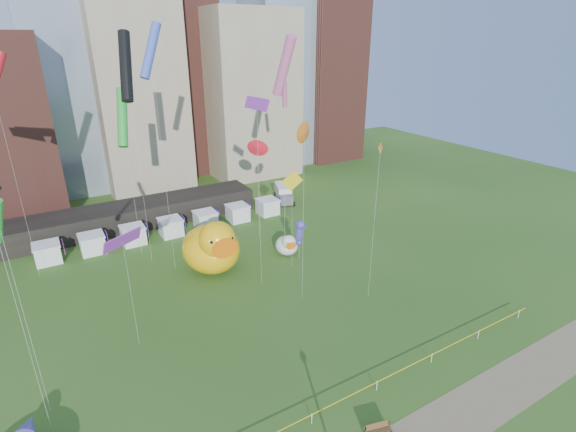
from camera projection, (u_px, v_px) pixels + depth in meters
ground at (312, 423)px, 30.43m from camera, size 160.00×160.00×0.00m
skyline at (120, 61)px, 71.70m from camera, size 101.00×23.00×68.00m
pavilion at (123, 217)px, 61.20m from camera, size 38.00×6.00×3.20m
vendor_tents at (171, 227)px, 59.02m from camera, size 33.24×2.80×2.40m
caution_tape at (312, 416)px, 30.17m from camera, size 50.00×0.06×0.90m
big_duck at (212, 247)px, 49.03m from camera, size 6.77×9.01×6.88m
small_duck at (287, 245)px, 53.57m from camera, size 3.55×4.15×2.94m
seahorse_green at (212, 238)px, 47.44m from camera, size 1.61×2.00×6.67m
seahorse_purple at (300, 231)px, 51.67m from camera, size 1.35×1.55×5.07m
park_bench at (378, 429)px, 29.34m from camera, size 1.89×1.01×0.92m
box_truck at (284, 193)px, 71.56m from camera, size 4.07×6.34×2.53m
kite_1 at (284, 66)px, 45.26m from camera, size 1.33×3.82×25.51m
kite_3 at (122, 118)px, 47.81m from camera, size 2.55×3.88×20.12m
kite_4 at (292, 182)px, 47.40m from camera, size 1.84×1.58×11.76m
kite_6 at (304, 133)px, 38.61m from camera, size 1.73×1.23×18.20m
kite_7 at (122, 241)px, 34.45m from camera, size 3.38×2.25×10.72m
kite_8 at (257, 148)px, 54.05m from camera, size 1.33×1.81×13.31m
kite_9 at (285, 94)px, 57.55m from camera, size 1.71×2.23×20.01m
kite_10 at (126, 66)px, 43.99m from camera, size 2.61×4.28×25.90m
kite_13 at (151, 51)px, 41.83m from camera, size 3.20×2.27×26.59m
kite_14 at (380, 150)px, 39.45m from camera, size 1.54×1.48×16.12m
kite_15 at (257, 105)px, 40.46m from camera, size 0.91×3.69×19.93m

